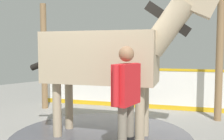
% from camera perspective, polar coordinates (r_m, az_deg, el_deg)
% --- Properties ---
extents(ground_plane, '(16.00, 16.00, 0.02)m').
position_cam_1_polar(ground_plane, '(5.01, -4.34, -14.33)').
color(ground_plane, gray).
extents(wet_patch, '(3.38, 3.38, 0.00)m').
position_cam_1_polar(wet_patch, '(5.02, -2.39, -14.16)').
color(wet_patch, '#4C4C54').
rests_on(wet_patch, ground).
extents(barrier_wall, '(2.30, 4.66, 1.10)m').
position_cam_1_polar(barrier_wall, '(7.26, 3.94, -4.17)').
color(barrier_wall, white).
rests_on(barrier_wall, ground).
extents(roof_post_near, '(0.16, 0.16, 2.82)m').
position_cam_1_polar(roof_post_near, '(6.27, 22.49, 2.38)').
color(roof_post_near, olive).
rests_on(roof_post_near, ground).
extents(roof_post_far, '(0.16, 0.16, 2.82)m').
position_cam_1_polar(roof_post_far, '(7.26, -14.67, 2.85)').
color(roof_post_far, olive).
rests_on(roof_post_far, ground).
extents(horse, '(1.84, 3.21, 2.65)m').
position_cam_1_polar(horse, '(4.71, -0.86, 3.00)').
color(horse, tan).
rests_on(horse, ground).
extents(handler, '(0.66, 0.30, 1.66)m').
position_cam_1_polar(handler, '(3.74, 3.13, -5.56)').
color(handler, black).
rests_on(handler, ground).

